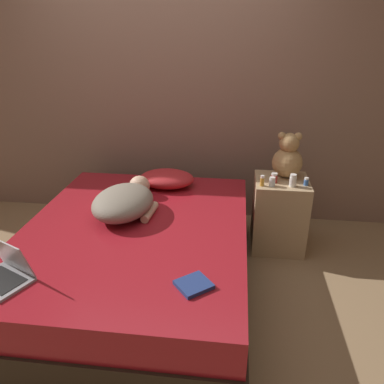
% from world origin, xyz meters
% --- Properties ---
extents(ground_plane, '(12.00, 12.00, 0.00)m').
position_xyz_m(ground_plane, '(0.00, 0.00, 0.00)').
color(ground_plane, '#937551').
extents(wall_back, '(8.00, 0.06, 2.60)m').
position_xyz_m(wall_back, '(0.00, 1.29, 1.30)').
color(wall_back, '#846656').
rests_on(wall_back, ground_plane).
extents(bed, '(1.62, 2.03, 0.51)m').
position_xyz_m(bed, '(0.00, 0.00, 0.25)').
color(bed, '#2D2319').
rests_on(bed, ground_plane).
extents(nightstand, '(0.45, 0.45, 0.64)m').
position_xyz_m(nightstand, '(1.09, 0.71, 0.32)').
color(nightstand, tan).
rests_on(nightstand, ground_plane).
extents(pillow, '(0.48, 0.35, 0.15)m').
position_xyz_m(pillow, '(0.10, 0.75, 0.58)').
color(pillow, red).
rests_on(pillow, bed).
extents(person_lying, '(0.49, 0.75, 0.21)m').
position_xyz_m(person_lying, '(-0.12, 0.20, 0.61)').
color(person_lying, gray).
rests_on(person_lying, bed).
extents(laptop, '(0.38, 0.34, 0.24)m').
position_xyz_m(laptop, '(-0.56, -0.68, 0.56)').
color(laptop, '#9E9EA3').
rests_on(laptop, bed).
extents(teddy_bear, '(0.25, 0.25, 0.39)m').
position_xyz_m(teddy_bear, '(1.13, 0.80, 0.80)').
color(teddy_bear, tan).
rests_on(teddy_bear, nightstand).
extents(bottle_clear, '(0.05, 0.05, 0.08)m').
position_xyz_m(bottle_clear, '(0.99, 0.57, 0.67)').
color(bottle_clear, silver).
rests_on(bottle_clear, nightstand).
extents(bottle_amber, '(0.03, 0.03, 0.09)m').
position_xyz_m(bottle_amber, '(0.91, 0.57, 0.68)').
color(bottle_amber, gold).
rests_on(bottle_amber, nightstand).
extents(bottle_red, '(0.05, 0.05, 0.08)m').
position_xyz_m(bottle_red, '(1.02, 0.65, 0.68)').
color(bottle_red, '#B72D2D').
rests_on(bottle_red, nightstand).
extents(bottle_white, '(0.06, 0.06, 0.10)m').
position_xyz_m(bottle_white, '(1.16, 0.58, 0.69)').
color(bottle_white, white).
rests_on(bottle_white, nightstand).
extents(bottle_blue, '(0.04, 0.04, 0.07)m').
position_xyz_m(bottle_blue, '(1.27, 0.62, 0.67)').
color(bottle_blue, '#3866B2').
rests_on(bottle_blue, nightstand).
extents(book, '(0.24, 0.24, 0.02)m').
position_xyz_m(book, '(0.50, -0.61, 0.52)').
color(book, navy).
rests_on(book, bed).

